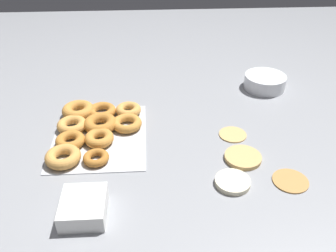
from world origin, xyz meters
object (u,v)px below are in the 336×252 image
object	(u,v)px
pancake_0	(291,180)
batter_bowl	(265,82)
pancake_1	(243,157)
pancake_2	(233,134)
container_stack	(84,207)
donut_tray	(94,128)
pancake_3	(233,182)

from	to	relation	value
pancake_0	batter_bowl	bearing A→B (deg)	171.45
pancake_1	pancake_2	bearing A→B (deg)	-178.17
pancake_0	container_stack	size ratio (longest dim) A/B	0.81
donut_tray	container_stack	world-z (taller)	container_stack
pancake_2	container_stack	size ratio (longest dim) A/B	0.73
pancake_0	pancake_3	distance (m)	0.17
pancake_2	pancake_1	bearing A→B (deg)	1.83
pancake_0	pancake_3	size ratio (longest dim) A/B	1.02
pancake_1	container_stack	world-z (taller)	container_stack
pancake_2	batter_bowl	distance (m)	0.39
pancake_2	container_stack	xyz separation A→B (m)	(0.33, -0.46, 0.02)
donut_tray	pancake_2	bearing A→B (deg)	85.11
container_stack	pancake_0	bearing A→B (deg)	98.77
pancake_3	donut_tray	distance (m)	0.51
pancake_3	container_stack	size ratio (longest dim) A/B	0.79
pancake_0	pancake_1	size ratio (longest dim) A/B	0.90
pancake_1	batter_bowl	bearing A→B (deg)	156.62
container_stack	donut_tray	bearing A→B (deg)	-177.31
pancake_1	pancake_3	bearing A→B (deg)	-27.14
pancake_3	batter_bowl	distance (m)	0.62
batter_bowl	pancake_2	bearing A→B (deg)	-31.76
pancake_1	donut_tray	world-z (taller)	donut_tray
donut_tray	batter_bowl	world-z (taller)	batter_bowl
donut_tray	container_stack	xyz separation A→B (m)	(0.37, 0.02, 0.01)
pancake_2	pancake_3	size ratio (longest dim) A/B	0.92
pancake_2	pancake_3	distance (m)	0.25
pancake_0	container_stack	bearing A→B (deg)	-81.23
pancake_3	donut_tray	xyz separation A→B (m)	(-0.28, -0.42, 0.01)
pancake_1	pancake_3	size ratio (longest dim) A/B	1.13
pancake_2	donut_tray	bearing A→B (deg)	-94.89
pancake_0	donut_tray	size ratio (longest dim) A/B	0.27
pancake_1	pancake_3	xyz separation A→B (m)	(0.11, -0.06, 0.00)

